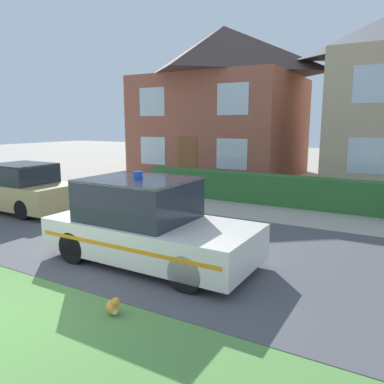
{
  "coord_description": "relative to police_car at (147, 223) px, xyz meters",
  "views": [
    {
      "loc": [
        4.91,
        -2.68,
        2.66
      ],
      "look_at": [
        0.55,
        4.94,
        1.05
      ],
      "focal_mm": 35.0,
      "sensor_mm": 36.0,
      "label": 1
    }
  ],
  "objects": [
    {
      "name": "road_strip",
      "position": [
        -0.69,
        1.16,
        -0.75
      ],
      "size": [
        28.0,
        5.58,
        0.01
      ],
      "primitive_type": "cube",
      "color": "#4C4C51",
      "rests_on": "ground"
    },
    {
      "name": "neighbour_car_near",
      "position": [
        -6.08,
        1.54,
        -0.08
      ],
      "size": [
        4.06,
        1.67,
        1.46
      ],
      "rotation": [
        0.0,
        0.0,
        3.15
      ],
      "color": "black",
      "rests_on": "road_strip"
    },
    {
      "name": "garden_hedge",
      "position": [
        0.11,
        6.32,
        -0.27
      ],
      "size": [
        8.79,
        0.61,
        0.98
      ],
      "primitive_type": "cube",
      "color": "#2D662D",
      "rests_on": "ground"
    },
    {
      "name": "house_left",
      "position": [
        -4.22,
        12.32,
        3.05
      ],
      "size": [
        7.79,
        7.1,
        7.45
      ],
      "color": "#93513D",
      "rests_on": "ground"
    },
    {
      "name": "cat",
      "position": [
        0.84,
        -1.97,
        -0.63
      ],
      "size": [
        0.3,
        0.3,
        0.31
      ],
      "rotation": [
        0.0,
        0.0,
        5.87
      ],
      "color": "orange",
      "rests_on": "ground"
    },
    {
      "name": "police_car",
      "position": [
        0.0,
        0.0,
        0.0
      ],
      "size": [
        4.09,
        1.87,
        1.75
      ],
      "rotation": [
        0.0,
        0.0,
        -0.01
      ],
      "color": "black",
      "rests_on": "road_strip"
    }
  ]
}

